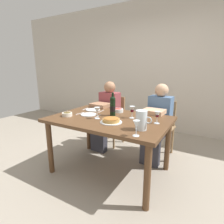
{
  "coord_description": "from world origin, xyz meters",
  "views": [
    {
      "loc": [
        1.13,
        -1.9,
        1.38
      ],
      "look_at": [
        0.03,
        0.02,
        0.84
      ],
      "focal_mm": 28.52,
      "sensor_mm": 36.0,
      "label": 1
    }
  ],
  "objects_px": {
    "wine_glass_right_diner": "(157,115)",
    "dinner_plate_left_setting": "(89,115)",
    "salad_bowl": "(118,110)",
    "dining_table": "(109,125)",
    "chair_right": "(162,124)",
    "wine_glass_centre": "(97,110)",
    "dinner_plate_right_setting": "(93,110)",
    "water_pitcher": "(141,121)",
    "olive_bowl": "(67,114)",
    "diner_right": "(157,121)",
    "chair_left": "(113,117)",
    "wine_bottle": "(113,106)",
    "baked_tart": "(111,120)",
    "wine_glass_spare": "(132,110)",
    "diner_left": "(106,113)",
    "wine_glass_left_diner": "(136,125)"
  },
  "relations": [
    {
      "from": "baked_tart",
      "to": "olive_bowl",
      "type": "height_order",
      "value": "baked_tart"
    },
    {
      "from": "dining_table",
      "to": "wine_glass_spare",
      "type": "height_order",
      "value": "wine_glass_spare"
    },
    {
      "from": "dining_table",
      "to": "wine_bottle",
      "type": "relative_size",
      "value": 4.82
    },
    {
      "from": "wine_bottle",
      "to": "diner_left",
      "type": "relative_size",
      "value": 0.27
    },
    {
      "from": "wine_glass_left_diner",
      "to": "dinner_plate_right_setting",
      "type": "height_order",
      "value": "wine_glass_left_diner"
    },
    {
      "from": "wine_glass_right_diner",
      "to": "chair_left",
      "type": "distance_m",
      "value": 1.38
    },
    {
      "from": "olive_bowl",
      "to": "diner_left",
      "type": "bearing_deg",
      "value": 84.92
    },
    {
      "from": "dinner_plate_right_setting",
      "to": "salad_bowl",
      "type": "bearing_deg",
      "value": 13.1
    },
    {
      "from": "wine_glass_left_diner",
      "to": "wine_glass_centre",
      "type": "height_order",
      "value": "wine_glass_left_diner"
    },
    {
      "from": "dinner_plate_right_setting",
      "to": "diner_right",
      "type": "relative_size",
      "value": 0.19
    },
    {
      "from": "baked_tart",
      "to": "chair_left",
      "type": "bearing_deg",
      "value": 118.18
    },
    {
      "from": "wine_glass_left_diner",
      "to": "dinner_plate_right_setting",
      "type": "bearing_deg",
      "value": 145.98
    },
    {
      "from": "chair_left",
      "to": "diner_right",
      "type": "bearing_deg",
      "value": 168.2
    },
    {
      "from": "wine_bottle",
      "to": "wine_glass_left_diner",
      "type": "height_order",
      "value": "wine_bottle"
    },
    {
      "from": "dining_table",
      "to": "diner_left",
      "type": "xyz_separation_m",
      "value": [
        -0.46,
        0.66,
        -0.05
      ]
    },
    {
      "from": "wine_glass_left_diner",
      "to": "diner_left",
      "type": "bearing_deg",
      "value": 132.81
    },
    {
      "from": "olive_bowl",
      "to": "chair_left",
      "type": "xyz_separation_m",
      "value": [
        0.09,
        1.1,
        -0.29
      ]
    },
    {
      "from": "olive_bowl",
      "to": "chair_right",
      "type": "relative_size",
      "value": 0.16
    },
    {
      "from": "diner_right",
      "to": "dinner_plate_left_setting",
      "type": "bearing_deg",
      "value": 45.52
    },
    {
      "from": "wine_glass_right_diner",
      "to": "dinner_plate_right_setting",
      "type": "relative_size",
      "value": 0.66
    },
    {
      "from": "water_pitcher",
      "to": "diner_right",
      "type": "bearing_deg",
      "value": 94.71
    },
    {
      "from": "olive_bowl",
      "to": "diner_right",
      "type": "xyz_separation_m",
      "value": [
        0.98,
        0.86,
        -0.17
      ]
    },
    {
      "from": "wine_glass_spare",
      "to": "chair_left",
      "type": "bearing_deg",
      "value": 132.76
    },
    {
      "from": "salad_bowl",
      "to": "chair_right",
      "type": "bearing_deg",
      "value": 48.26
    },
    {
      "from": "wine_glass_left_diner",
      "to": "wine_glass_spare",
      "type": "bearing_deg",
      "value": 117.14
    },
    {
      "from": "wine_glass_centre",
      "to": "chair_left",
      "type": "xyz_separation_m",
      "value": [
        -0.33,
        1.0,
        -0.37
      ]
    },
    {
      "from": "wine_glass_centre",
      "to": "dinner_plate_right_setting",
      "type": "relative_size",
      "value": 0.68
    },
    {
      "from": "olive_bowl",
      "to": "wine_glass_right_diner",
      "type": "height_order",
      "value": "wine_glass_right_diner"
    },
    {
      "from": "water_pitcher",
      "to": "salad_bowl",
      "type": "height_order",
      "value": "water_pitcher"
    },
    {
      "from": "baked_tart",
      "to": "salad_bowl",
      "type": "xyz_separation_m",
      "value": [
        -0.17,
        0.49,
        0.0
      ]
    },
    {
      "from": "baked_tart",
      "to": "wine_glass_right_diner",
      "type": "bearing_deg",
      "value": 25.88
    },
    {
      "from": "salad_bowl",
      "to": "wine_glass_centre",
      "type": "height_order",
      "value": "wine_glass_centre"
    },
    {
      "from": "dinner_plate_left_setting",
      "to": "chair_left",
      "type": "height_order",
      "value": "chair_left"
    },
    {
      "from": "salad_bowl",
      "to": "dinner_plate_left_setting",
      "type": "height_order",
      "value": "salad_bowl"
    },
    {
      "from": "wine_glass_right_diner",
      "to": "diner_left",
      "type": "relative_size",
      "value": 0.12
    },
    {
      "from": "wine_bottle",
      "to": "dinner_plate_right_setting",
      "type": "height_order",
      "value": "wine_bottle"
    },
    {
      "from": "dinner_plate_right_setting",
      "to": "diner_left",
      "type": "height_order",
      "value": "diner_left"
    },
    {
      "from": "baked_tart",
      "to": "dinner_plate_left_setting",
      "type": "height_order",
      "value": "baked_tart"
    },
    {
      "from": "baked_tart",
      "to": "wine_glass_right_diner",
      "type": "relative_size",
      "value": 1.82
    },
    {
      "from": "wine_bottle",
      "to": "water_pitcher",
      "type": "distance_m",
      "value": 0.63
    },
    {
      "from": "wine_glass_left_diner",
      "to": "diner_right",
      "type": "relative_size",
      "value": 0.13
    },
    {
      "from": "salad_bowl",
      "to": "dinner_plate_left_setting",
      "type": "relative_size",
      "value": 0.72
    },
    {
      "from": "wine_glass_right_diner",
      "to": "dinner_plate_left_setting",
      "type": "bearing_deg",
      "value": -174.48
    },
    {
      "from": "dining_table",
      "to": "chair_right",
      "type": "distance_m",
      "value": 1.02
    },
    {
      "from": "wine_glass_left_diner",
      "to": "diner_right",
      "type": "bearing_deg",
      "value": 95.11
    },
    {
      "from": "wine_glass_right_diner",
      "to": "dinner_plate_left_setting",
      "type": "distance_m",
      "value": 0.93
    },
    {
      "from": "chair_right",
      "to": "wine_glass_left_diner",
      "type": "bearing_deg",
      "value": 97.48
    },
    {
      "from": "wine_glass_right_diner",
      "to": "salad_bowl",
      "type": "bearing_deg",
      "value": 158.06
    },
    {
      "from": "wine_glass_right_diner",
      "to": "dinner_plate_left_setting",
      "type": "xyz_separation_m",
      "value": [
        -0.92,
        -0.09,
        -0.1
      ]
    },
    {
      "from": "water_pitcher",
      "to": "salad_bowl",
      "type": "distance_m",
      "value": 0.79
    }
  ]
}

